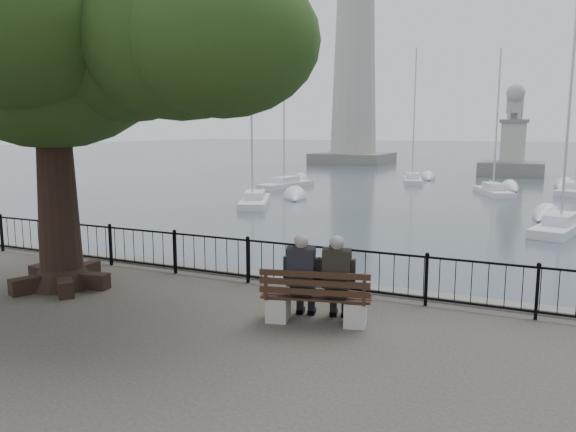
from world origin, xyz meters
The scene contains 14 objects.
harbor centered at (0.00, 3.00, -0.50)m, with size 260.00×260.00×1.20m.
railing centered at (0.00, 2.50, 0.56)m, with size 22.06×0.06×1.00m.
bench centered at (1.41, 0.64, 0.36)m, with size 2.03×1.01×1.03m.
person_left centered at (1.13, 0.69, 0.75)m, with size 0.58×0.87×1.63m.
person_right centered at (1.74, 0.83, 0.75)m, with size 0.58×0.87×1.63m.
tree centered at (-3.84, 0.64, 5.34)m, with size 9.95×6.94×8.12m.
lighthouse centered at (-18.00, 62.00, 11.02)m, with size 9.30×9.30×28.69m.
lion_monument centered at (2.00, 49.93, 1.17)m, with size 5.87×5.87×8.69m.
sailboat_a centered at (-10.46, 20.56, -0.69)m, with size 3.51×5.56×10.51m.
sailboat_c centered at (5.73, 18.48, -0.68)m, with size 2.61×5.29×10.68m.
sailboat_e centered at (-12.99, 30.33, -0.65)m, with size 2.57×5.66×12.21m.
sailboat_f centered at (1.85, 32.03, -0.69)m, with size 3.17×5.16×9.83m.
sailboat_g centered at (6.94, 35.08, -0.68)m, with size 2.78×5.62×10.81m.
sailboat_h centered at (-5.04, 38.39, -0.66)m, with size 2.56×5.15×11.07m.
Camera 1 is at (5.00, -8.37, 3.47)m, focal length 35.00 mm.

